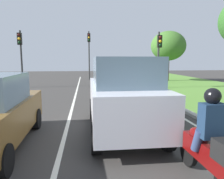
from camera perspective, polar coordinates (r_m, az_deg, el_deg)
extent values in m
plane|color=#383533|center=(12.21, -6.63, -2.54)|extent=(60.00, 60.00, 0.00)
cube|color=silver|center=(12.23, -9.91, -2.58)|extent=(0.12, 32.00, 0.01)
cube|color=silver|center=(12.75, 9.78, -2.14)|extent=(0.12, 32.00, 0.01)
cube|color=#9E9B93|center=(12.90, 11.91, -1.83)|extent=(0.24, 48.00, 0.12)
cube|color=silver|center=(6.61, 2.78, -3.25)|extent=(1.96, 4.52, 1.10)
cube|color=slate|center=(6.34, 3.05, 4.93)|extent=(1.74, 2.72, 0.80)
cylinder|color=black|center=(8.14, -5.08, -5.09)|extent=(0.23, 0.76, 0.76)
cylinder|color=black|center=(8.36, 7.03, -4.77)|extent=(0.23, 0.76, 0.76)
cylinder|color=black|center=(5.21, -4.30, -12.68)|extent=(0.23, 0.76, 0.76)
cylinder|color=black|center=(5.54, 14.48, -11.62)|extent=(0.23, 0.76, 0.76)
cylinder|color=black|center=(7.40, -19.45, -7.33)|extent=(0.23, 0.64, 0.64)
cylinder|color=black|center=(4.74, -26.76, -16.49)|extent=(0.23, 0.64, 0.64)
cube|color=#590A0A|center=(4.30, 24.11, -15.11)|extent=(0.29, 1.40, 0.36)
ellipsoid|color=#590A0A|center=(4.50, 21.92, -10.93)|extent=(0.28, 0.50, 0.24)
cylinder|color=black|center=(4.96, 19.58, -15.20)|extent=(0.10, 0.60, 0.60)
cube|color=#192D47|center=(4.07, 24.96, -7.52)|extent=(0.40, 0.26, 0.60)
sphere|color=black|center=(4.00, 25.09, -1.61)|extent=(0.28, 0.28, 0.28)
cylinder|color=navy|center=(4.19, 21.75, -12.33)|extent=(0.16, 0.29, 0.45)
cylinder|color=navy|center=(4.36, 25.74, -11.76)|extent=(0.16, 0.29, 0.45)
cylinder|color=#2D2D2D|center=(16.70, 12.12, 7.47)|extent=(0.14, 0.14, 4.25)
cube|color=black|center=(16.56, 12.49, 12.32)|extent=(0.32, 0.24, 0.90)
sphere|color=#3F0F0F|center=(16.47, 12.68, 13.32)|extent=(0.20, 0.20, 0.20)
sphere|color=#F2AD19|center=(16.44, 12.65, 12.35)|extent=(0.20, 0.20, 0.20)
sphere|color=black|center=(16.42, 12.62, 11.38)|extent=(0.20, 0.20, 0.20)
cylinder|color=#2D2D2D|center=(18.39, -22.83, 7.34)|extent=(0.14, 0.14, 4.43)
cube|color=black|center=(18.26, -23.27, 12.22)|extent=(0.32, 0.24, 0.90)
sphere|color=#3F0F0F|center=(18.17, -23.44, 13.13)|extent=(0.20, 0.20, 0.20)
sphere|color=#F2AD19|center=(18.14, -23.39, 12.25)|extent=(0.20, 0.20, 0.20)
sphere|color=black|center=(18.12, -23.34, 11.37)|extent=(0.20, 0.20, 0.20)
cylinder|color=#2D2D2D|center=(23.82, -6.08, 8.85)|extent=(0.14, 0.14, 5.21)
cube|color=black|center=(23.73, -6.14, 13.49)|extent=(0.32, 0.24, 0.90)
sphere|color=#3F0F0F|center=(23.63, -6.15, 14.20)|extent=(0.20, 0.20, 0.20)
sphere|color=#F2AD19|center=(23.60, -6.14, 13.52)|extent=(0.20, 0.20, 0.20)
sphere|color=black|center=(23.57, -6.13, 12.85)|extent=(0.20, 0.20, 0.20)
cylinder|color=#4C331E|center=(22.78, 14.46, 4.99)|extent=(0.32, 0.32, 2.27)
ellipsoid|color=#3D6B28|center=(22.79, 14.67, 11.10)|extent=(3.46, 3.46, 2.94)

